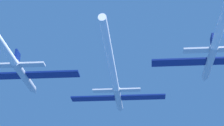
# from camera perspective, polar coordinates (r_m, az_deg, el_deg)

# --- Properties ---
(jet_lead) EXTENTS (16.44, 35.62, 2.72)m
(jet_lead) POSITION_cam_1_polar(r_m,az_deg,el_deg) (68.62, 0.41, -2.60)
(jet_lead) COLOR silver
(jet_left_wing) EXTENTS (16.44, 38.49, 2.72)m
(jet_left_wing) POSITION_cam_1_polar(r_m,az_deg,el_deg) (56.86, -13.89, 1.66)
(jet_left_wing) COLOR silver
(jet_right_wing) EXTENTS (16.44, 37.32, 2.72)m
(jet_right_wing) POSITION_cam_1_polar(r_m,az_deg,el_deg) (55.22, 13.88, 3.65)
(jet_right_wing) COLOR silver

